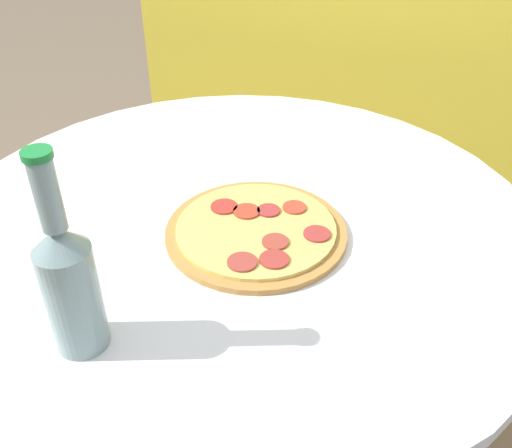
{
  "coord_description": "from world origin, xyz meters",
  "views": [
    {
      "loc": [
        0.31,
        -0.7,
        1.29
      ],
      "look_at": [
        0.05,
        -0.04,
        0.78
      ],
      "focal_mm": 40.0,
      "sensor_mm": 36.0,
      "label": 1
    }
  ],
  "objects": [
    {
      "name": "beer_bottle",
      "position": [
        -0.07,
        -0.32,
        0.86
      ],
      "size": [
        0.07,
        0.07,
        0.27
      ],
      "color": "gray",
      "rests_on": "table"
    },
    {
      "name": "table",
      "position": [
        0.0,
        0.0,
        0.56
      ],
      "size": [
        0.99,
        0.99,
        0.76
      ],
      "color": "white",
      "rests_on": "ground_plane"
    },
    {
      "name": "fence_panel",
      "position": [
        0.0,
        0.85,
        0.87
      ],
      "size": [
        1.34,
        0.04,
        1.74
      ],
      "color": "gold",
      "rests_on": "ground_plane"
    },
    {
      "name": "pizza",
      "position": [
        0.05,
        -0.04,
        0.77
      ],
      "size": [
        0.28,
        0.28,
        0.02
      ],
      "color": "#B77F3D",
      "rests_on": "table"
    }
  ]
}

